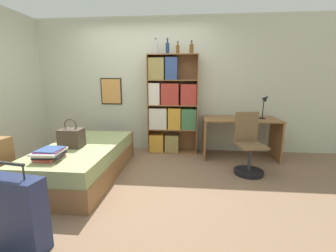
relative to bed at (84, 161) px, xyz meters
The scene contains 14 objects.
ground_plane 0.73m from the bed, ahead, with size 14.00×14.00×0.00m, color #84664C.
wall_back 1.95m from the bed, 65.36° to the left, with size 10.00×0.09×2.60m.
bed is the anchor object (origin of this frame).
handbag 0.40m from the bed, 138.76° to the right, with size 0.31×0.24×0.40m.
book_stack_on_bed 0.71m from the bed, 98.72° to the right, with size 0.34×0.36×0.13m.
suitcase 1.48m from the bed, 85.29° to the right, with size 0.56×0.26×0.77m.
bookcase 1.87m from the bed, 47.52° to the left, with size 0.95×0.31×1.88m.
bottle_green 2.36m from the bed, 54.90° to the left, with size 0.06×0.06×0.29m.
bottle_brown 2.44m from the bed, 48.58° to the left, with size 0.07×0.07×0.28m.
bottle_clear 2.51m from the bed, 43.83° to the left, with size 0.06×0.06×0.22m.
bottle_blue 2.64m from the bed, 38.39° to the left, with size 0.07×0.07×0.23m.
desk 2.73m from the bed, 24.00° to the left, with size 1.34×0.67×0.73m.
desk_lamp 3.19m from the bed, 21.03° to the left, with size 0.16×0.11×0.44m.
desk_chair 2.48m from the bed, ahead, with size 0.46×0.46×0.93m.
Camera 1 is at (0.85, -3.00, 1.40)m, focal length 24.00 mm.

